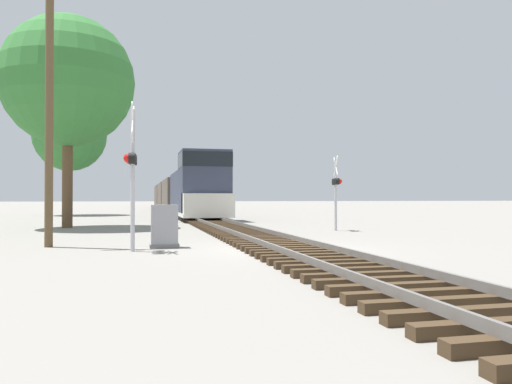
{
  "coord_description": "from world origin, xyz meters",
  "views": [
    {
      "loc": [
        -4.11,
        -14.08,
        1.51
      ],
      "look_at": [
        0.66,
        6.13,
        1.75
      ],
      "focal_mm": 35.0,
      "sensor_mm": 36.0,
      "label": 1
    }
  ],
  "objects_px": {
    "tree_far_right": "(68,82)",
    "freight_train": "(175,195)",
    "relay_cabinet": "(164,227)",
    "tree_mid_background": "(70,135)",
    "crossing_signal_far": "(336,185)",
    "crossing_signal_near": "(132,164)",
    "utility_pole": "(49,87)"
  },
  "relations": [
    {
      "from": "relay_cabinet",
      "to": "utility_pole",
      "type": "distance_m",
      "value": 5.59
    },
    {
      "from": "relay_cabinet",
      "to": "utility_pole",
      "type": "bearing_deg",
      "value": 163.91
    },
    {
      "from": "crossing_signal_far",
      "to": "utility_pole",
      "type": "bearing_deg",
      "value": 125.67
    },
    {
      "from": "relay_cabinet",
      "to": "tree_mid_background",
      "type": "height_order",
      "value": "tree_mid_background"
    },
    {
      "from": "freight_train",
      "to": "crossing_signal_far",
      "type": "relative_size",
      "value": 17.35
    },
    {
      "from": "freight_train",
      "to": "crossing_signal_near",
      "type": "height_order",
      "value": "freight_train"
    },
    {
      "from": "tree_far_right",
      "to": "freight_train",
      "type": "bearing_deg",
      "value": 76.33
    },
    {
      "from": "freight_train",
      "to": "relay_cabinet",
      "type": "height_order",
      "value": "freight_train"
    },
    {
      "from": "tree_mid_background",
      "to": "freight_train",
      "type": "bearing_deg",
      "value": 50.24
    },
    {
      "from": "crossing_signal_far",
      "to": "tree_far_right",
      "type": "xyz_separation_m",
      "value": [
        -12.33,
        5.08,
        5.24
      ]
    },
    {
      "from": "crossing_signal_far",
      "to": "crossing_signal_near",
      "type": "bearing_deg",
      "value": 139.38
    },
    {
      "from": "crossing_signal_far",
      "to": "tree_far_right",
      "type": "bearing_deg",
      "value": 79.4
    },
    {
      "from": "utility_pole",
      "to": "tree_mid_background",
      "type": "bearing_deg",
      "value": 96.11
    },
    {
      "from": "relay_cabinet",
      "to": "tree_mid_background",
      "type": "bearing_deg",
      "value": 102.22
    },
    {
      "from": "crossing_signal_near",
      "to": "utility_pole",
      "type": "xyz_separation_m",
      "value": [
        -2.49,
        1.85,
        2.47
      ]
    },
    {
      "from": "relay_cabinet",
      "to": "freight_train",
      "type": "bearing_deg",
      "value": 85.49
    },
    {
      "from": "freight_train",
      "to": "crossing_signal_far",
      "type": "distance_m",
      "value": 36.62
    },
    {
      "from": "tree_far_right",
      "to": "tree_mid_background",
      "type": "distance_m",
      "value": 19.42
    },
    {
      "from": "utility_pole",
      "to": "tree_far_right",
      "type": "distance_m",
      "value": 10.5
    },
    {
      "from": "freight_train",
      "to": "crossing_signal_far",
      "type": "bearing_deg",
      "value": -82.56
    },
    {
      "from": "relay_cabinet",
      "to": "tree_mid_background",
      "type": "distance_m",
      "value": 31.79
    },
    {
      "from": "crossing_signal_far",
      "to": "relay_cabinet",
      "type": "height_order",
      "value": "crossing_signal_far"
    },
    {
      "from": "utility_pole",
      "to": "tree_mid_background",
      "type": "distance_m",
      "value": 29.7
    },
    {
      "from": "utility_pole",
      "to": "tree_mid_background",
      "type": "relative_size",
      "value": 0.94
    },
    {
      "from": "crossing_signal_far",
      "to": "tree_mid_background",
      "type": "distance_m",
      "value": 28.84
    },
    {
      "from": "crossing_signal_near",
      "to": "utility_pole",
      "type": "bearing_deg",
      "value": -123.71
    },
    {
      "from": "crossing_signal_near",
      "to": "tree_far_right",
      "type": "height_order",
      "value": "tree_far_right"
    },
    {
      "from": "crossing_signal_near",
      "to": "freight_train",
      "type": "bearing_deg",
      "value": 177.31
    },
    {
      "from": "freight_train",
      "to": "relay_cabinet",
      "type": "xyz_separation_m",
      "value": [
        -3.35,
        -42.41,
        -1.23
      ]
    },
    {
      "from": "relay_cabinet",
      "to": "tree_mid_background",
      "type": "xyz_separation_m",
      "value": [
        -6.6,
        30.45,
        6.3
      ]
    },
    {
      "from": "freight_train",
      "to": "tree_mid_background",
      "type": "height_order",
      "value": "tree_mid_background"
    },
    {
      "from": "relay_cabinet",
      "to": "utility_pole",
      "type": "height_order",
      "value": "utility_pole"
    }
  ]
}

